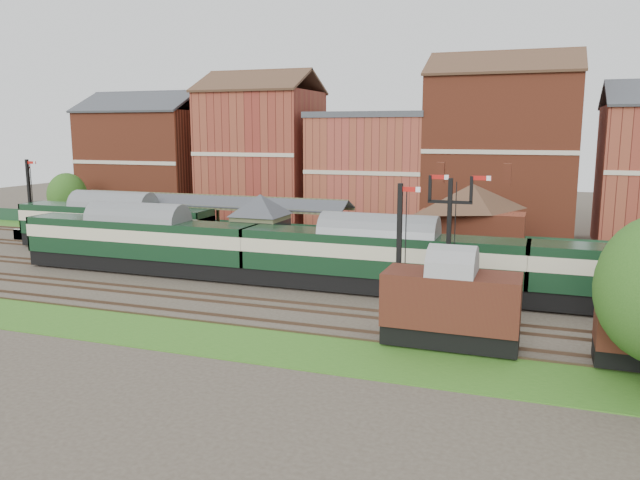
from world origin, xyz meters
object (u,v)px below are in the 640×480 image
(goods_van_a, at_px, (451,303))
(semaphore_bracket, at_px, (449,235))
(signal_box, at_px, (261,231))
(platform_railcar, at_px, (114,223))
(dmu_train, at_px, (378,256))

(goods_van_a, bearing_deg, semaphore_bracket, 99.53)
(signal_box, bearing_deg, goods_van_a, -37.22)
(signal_box, height_order, platform_railcar, signal_box)
(signal_box, bearing_deg, platform_railcar, 168.54)
(signal_box, relative_size, platform_railcar, 0.32)
(semaphore_bracket, relative_size, goods_van_a, 1.23)
(dmu_train, bearing_deg, semaphore_bracket, -26.78)
(goods_van_a, bearing_deg, dmu_train, 123.88)
(signal_box, height_order, semaphore_bracket, semaphore_bracket)
(semaphore_bracket, bearing_deg, signal_box, 159.08)
(signal_box, distance_m, platform_railcar, 16.37)
(dmu_train, bearing_deg, platform_railcar, 166.03)
(signal_box, xyz_separation_m, semaphore_bracket, (15.04, -5.75, 1.44))
(signal_box, xyz_separation_m, platform_railcar, (-16.03, 3.25, -0.64))
(semaphore_bracket, xyz_separation_m, goods_van_a, (1.09, -6.50, -2.36))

